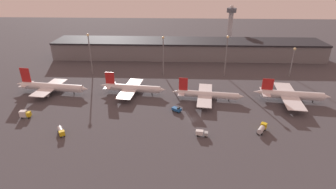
{
  "coord_description": "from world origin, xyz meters",
  "views": [
    {
      "loc": [
        -7.97,
        -112.4,
        66.92
      ],
      "look_at": [
        -13.04,
        15.36,
        6.0
      ],
      "focal_mm": 28.0,
      "sensor_mm": 36.0,
      "label": 1
    }
  ],
  "objects_px": {
    "service_vehicle_1": "(262,128)",
    "service_vehicle_2": "(25,114)",
    "airplane_3": "(291,95)",
    "service_vehicle_4": "(61,131)",
    "control_tower": "(230,22)",
    "airplane_2": "(207,95)",
    "airplane_0": "(52,87)",
    "service_vehicle_3": "(201,133)",
    "airplane_1": "(132,88)",
    "service_vehicle_5": "(177,109)"
  },
  "relations": [
    {
      "from": "airplane_0",
      "to": "service_vehicle_1",
      "type": "relative_size",
      "value": 6.32
    },
    {
      "from": "airplane_2",
      "to": "airplane_3",
      "type": "distance_m",
      "value": 46.69
    },
    {
      "from": "service_vehicle_3",
      "to": "service_vehicle_5",
      "type": "relative_size",
      "value": 1.03
    },
    {
      "from": "airplane_1",
      "to": "service_vehicle_3",
      "type": "bearing_deg",
      "value": -41.88
    },
    {
      "from": "airplane_1",
      "to": "control_tower",
      "type": "bearing_deg",
      "value": 64.0
    },
    {
      "from": "airplane_2",
      "to": "service_vehicle_1",
      "type": "relative_size",
      "value": 5.54
    },
    {
      "from": "service_vehicle_1",
      "to": "airplane_0",
      "type": "bearing_deg",
      "value": 104.96
    },
    {
      "from": "service_vehicle_3",
      "to": "service_vehicle_4",
      "type": "relative_size",
      "value": 0.86
    },
    {
      "from": "airplane_0",
      "to": "airplane_3",
      "type": "relative_size",
      "value": 1.12
    },
    {
      "from": "service_vehicle_3",
      "to": "service_vehicle_4",
      "type": "bearing_deg",
      "value": -171.39
    },
    {
      "from": "airplane_1",
      "to": "service_vehicle_3",
      "type": "distance_m",
      "value": 57.36
    },
    {
      "from": "airplane_0",
      "to": "airplane_2",
      "type": "relative_size",
      "value": 1.14
    },
    {
      "from": "service_vehicle_2",
      "to": "control_tower",
      "type": "height_order",
      "value": "control_tower"
    },
    {
      "from": "airplane_0",
      "to": "airplane_2",
      "type": "xyz_separation_m",
      "value": [
        91.96,
        -5.6,
        -0.63
      ]
    },
    {
      "from": "airplane_2",
      "to": "service_vehicle_2",
      "type": "relative_size",
      "value": 7.96
    },
    {
      "from": "service_vehicle_4",
      "to": "service_vehicle_2",
      "type": "bearing_deg",
      "value": -153.46
    },
    {
      "from": "service_vehicle_2",
      "to": "service_vehicle_4",
      "type": "height_order",
      "value": "service_vehicle_2"
    },
    {
      "from": "service_vehicle_4",
      "to": "airplane_0",
      "type": "bearing_deg",
      "value": 174.85
    },
    {
      "from": "airplane_1",
      "to": "service_vehicle_5",
      "type": "relative_size",
      "value": 7.51
    },
    {
      "from": "control_tower",
      "to": "airplane_1",
      "type": "bearing_deg",
      "value": -122.8
    },
    {
      "from": "airplane_3",
      "to": "service_vehicle_4",
      "type": "height_order",
      "value": "airplane_3"
    },
    {
      "from": "airplane_3",
      "to": "service_vehicle_2",
      "type": "bearing_deg",
      "value": -163.59
    },
    {
      "from": "airplane_0",
      "to": "service_vehicle_3",
      "type": "relative_size",
      "value": 8.35
    },
    {
      "from": "airplane_1",
      "to": "service_vehicle_1",
      "type": "distance_m",
      "value": 76.19
    },
    {
      "from": "airplane_2",
      "to": "service_vehicle_2",
      "type": "bearing_deg",
      "value": -158.8
    },
    {
      "from": "service_vehicle_3",
      "to": "control_tower",
      "type": "relative_size",
      "value": 0.15
    },
    {
      "from": "control_tower",
      "to": "service_vehicle_1",
      "type": "bearing_deg",
      "value": -94.11
    },
    {
      "from": "service_vehicle_1",
      "to": "service_vehicle_3",
      "type": "bearing_deg",
      "value": 132.33
    },
    {
      "from": "service_vehicle_1",
      "to": "service_vehicle_4",
      "type": "relative_size",
      "value": 1.14
    },
    {
      "from": "airplane_2",
      "to": "control_tower",
      "type": "height_order",
      "value": "control_tower"
    },
    {
      "from": "airplane_0",
      "to": "service_vehicle_5",
      "type": "relative_size",
      "value": 8.59
    },
    {
      "from": "service_vehicle_3",
      "to": "airplane_1",
      "type": "bearing_deg",
      "value": 138.93
    },
    {
      "from": "airplane_0",
      "to": "service_vehicle_3",
      "type": "height_order",
      "value": "airplane_0"
    },
    {
      "from": "control_tower",
      "to": "service_vehicle_5",
      "type": "bearing_deg",
      "value": -109.68
    },
    {
      "from": "airplane_2",
      "to": "service_vehicle_2",
      "type": "xyz_separation_m",
      "value": [
        -92.64,
        -23.78,
        -1.09
      ]
    },
    {
      "from": "service_vehicle_2",
      "to": "control_tower",
      "type": "distance_m",
      "value": 196.71
    },
    {
      "from": "service_vehicle_2",
      "to": "service_vehicle_3",
      "type": "height_order",
      "value": "service_vehicle_2"
    },
    {
      "from": "service_vehicle_1",
      "to": "service_vehicle_5",
      "type": "distance_m",
      "value": 42.68
    },
    {
      "from": "service_vehicle_5",
      "to": "airplane_0",
      "type": "bearing_deg",
      "value": -159.18
    },
    {
      "from": "airplane_0",
      "to": "airplane_3",
      "type": "xyz_separation_m",
      "value": [
        138.65,
        -5.8,
        0.06
      ]
    },
    {
      "from": "airplane_0",
      "to": "airplane_3",
      "type": "distance_m",
      "value": 138.77
    },
    {
      "from": "service_vehicle_4",
      "to": "service_vehicle_5",
      "type": "xyz_separation_m",
      "value": [
        51.72,
        22.99,
        -0.35
      ]
    },
    {
      "from": "service_vehicle_2",
      "to": "service_vehicle_5",
      "type": "xyz_separation_m",
      "value": [
        75.64,
        9.17,
        -0.73
      ]
    },
    {
      "from": "service_vehicle_3",
      "to": "airplane_0",
      "type": "bearing_deg",
      "value": 161.56
    },
    {
      "from": "airplane_1",
      "to": "service_vehicle_1",
      "type": "relative_size",
      "value": 5.53
    },
    {
      "from": "service_vehicle_1",
      "to": "service_vehicle_2",
      "type": "height_order",
      "value": "service_vehicle_2"
    },
    {
      "from": "airplane_0",
      "to": "service_vehicle_4",
      "type": "distance_m",
      "value": 49.1
    },
    {
      "from": "service_vehicle_2",
      "to": "service_vehicle_4",
      "type": "xyz_separation_m",
      "value": [
        23.92,
        -13.82,
        -0.38
      ]
    },
    {
      "from": "airplane_3",
      "to": "control_tower",
      "type": "distance_m",
      "value": 128.2
    },
    {
      "from": "airplane_2",
      "to": "airplane_3",
      "type": "height_order",
      "value": "airplane_3"
    }
  ]
}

